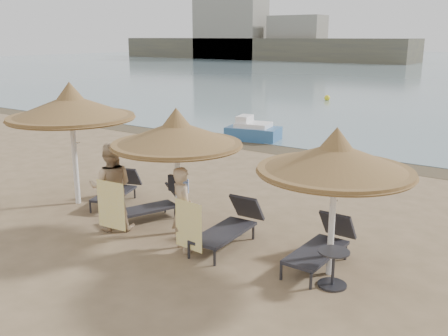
# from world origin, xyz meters

# --- Properties ---
(ground) EXTENTS (160.00, 160.00, 0.00)m
(ground) POSITION_xyz_m (0.00, 0.00, 0.00)
(ground) COLOR #8F7554
(ground) RESTS_ON ground
(wet_sand_strip) EXTENTS (200.00, 1.60, 0.01)m
(wet_sand_strip) POSITION_xyz_m (0.00, 9.40, 0.00)
(wet_sand_strip) COLOR brown
(wet_sand_strip) RESTS_ON ground
(far_shore) EXTENTS (150.00, 54.80, 12.00)m
(far_shore) POSITION_xyz_m (-25.10, 77.82, 2.91)
(far_shore) COLOR brown
(far_shore) RESTS_ON ground
(palapa_left) EXTENTS (3.26, 3.26, 3.23)m
(palapa_left) POSITION_xyz_m (-3.75, 0.59, 2.57)
(palapa_left) COLOR white
(palapa_left) RESTS_ON ground
(palapa_center) EXTENTS (2.89, 2.89, 2.87)m
(palapa_center) POSITION_xyz_m (-0.17, 0.51, 2.28)
(palapa_center) COLOR white
(palapa_center) RESTS_ON ground
(palapa_right) EXTENTS (2.83, 2.83, 2.81)m
(palapa_right) POSITION_xyz_m (3.46, 0.56, 2.24)
(palapa_right) COLOR white
(palapa_right) RESTS_ON ground
(lounger_far_left) EXTENTS (1.17, 1.95, 0.83)m
(lounger_far_left) POSITION_xyz_m (-2.92, 1.28, 0.37)
(lounger_far_left) COLOR #2C2D32
(lounger_far_left) RESTS_ON ground
(lounger_near_left) EXTENTS (1.19, 1.87, 0.80)m
(lounger_near_left) POSITION_xyz_m (-1.22, 0.91, 0.36)
(lounger_near_left) COLOR #2C2D32
(lounger_near_left) RESTS_ON ground
(lounger_near_right) EXTENTS (0.78, 2.10, 0.92)m
(lounger_near_right) POSITION_xyz_m (1.13, 0.70, 0.42)
(lounger_near_right) COLOR #2C2D32
(lounger_near_right) RESTS_ON ground
(lounger_far_right) EXTENTS (0.73, 2.03, 0.90)m
(lounger_far_right) POSITION_xyz_m (3.17, 0.91, 0.40)
(lounger_far_right) COLOR #2C2D32
(lounger_far_right) RESTS_ON ground
(side_table) EXTENTS (0.56, 0.56, 0.68)m
(side_table) POSITION_xyz_m (3.70, 0.15, 0.32)
(side_table) COLOR #2C2D32
(side_table) RESTS_ON ground
(person_left) EXTENTS (1.29, 1.24, 2.37)m
(person_left) POSITION_xyz_m (-1.57, -0.18, 1.18)
(person_left) COLOR tan
(person_left) RESTS_ON ground
(person_right) EXTENTS (1.14, 0.99, 2.08)m
(person_right) POSITION_xyz_m (0.51, -0.15, 1.04)
(person_right) COLOR tan
(person_right) RESTS_ON ground
(towel_left) EXTENTS (0.78, 0.08, 1.09)m
(towel_left) POSITION_xyz_m (-1.22, -0.53, 0.75)
(towel_left) COLOR yellow
(towel_left) RESTS_ON ground
(towel_right) EXTENTS (0.72, 0.09, 1.01)m
(towel_right) POSITION_xyz_m (0.86, -0.40, 0.70)
(towel_right) COLOR yellow
(towel_right) RESTS_ON ground
(bag_patterned) EXTENTS (0.27, 0.18, 0.32)m
(bag_patterned) POSITION_xyz_m (-0.17, 0.69, 1.07)
(bag_patterned) COLOR silver
(bag_patterned) RESTS_ON ground
(bag_dark) EXTENTS (0.26, 0.13, 0.36)m
(bag_dark) POSITION_xyz_m (-0.17, 0.35, 1.21)
(bag_dark) COLOR black
(bag_dark) RESTS_ON ground
(pedal_boat) EXTENTS (2.44, 1.72, 1.04)m
(pedal_boat) POSITION_xyz_m (-4.36, 10.49, 0.38)
(pedal_boat) COLOR #2E5F97
(pedal_boat) RESTS_ON ground
(buoy_left) EXTENTS (0.40, 0.40, 0.40)m
(buoy_left) POSITION_xyz_m (-7.22, 24.99, 0.20)
(buoy_left) COLOR yellow
(buoy_left) RESTS_ON ground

